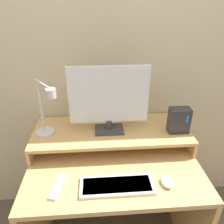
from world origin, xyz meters
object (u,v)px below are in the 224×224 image
monitor (109,99)px  router_dock (179,120)px  remote_control (58,186)px  keyboard (117,186)px  desk_lamp (46,113)px  mouse (167,182)px

monitor → router_dock: (0.45, -0.04, -0.15)m
monitor → remote_control: (-0.30, -0.36, -0.34)m
remote_control → monitor: bearing=50.5°
monitor → router_dock: 0.47m
keyboard → monitor: bearing=92.6°
desk_lamp → keyboard: bearing=-39.8°
router_dock → mouse: bearing=-115.2°
router_dock → keyboard: size_ratio=0.43×
router_dock → remote_control: router_dock is taller
desk_lamp → router_dock: (0.82, 0.01, -0.09)m
monitor → remote_control: size_ratio=2.76×
monitor → keyboard: bearing=-87.4°
router_dock → mouse: router_dock is taller
monitor → keyboard: (0.02, -0.38, -0.34)m
mouse → remote_control: size_ratio=0.52×
router_dock → mouse: size_ratio=1.80×
desk_lamp → monitor: bearing=7.9°
keyboard → mouse: size_ratio=4.20×
router_dock → mouse: (-0.16, -0.34, -0.18)m
desk_lamp → mouse: (0.66, -0.33, -0.28)m
mouse → remote_control: bearing=178.1°
keyboard → mouse: (0.27, 0.00, 0.01)m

